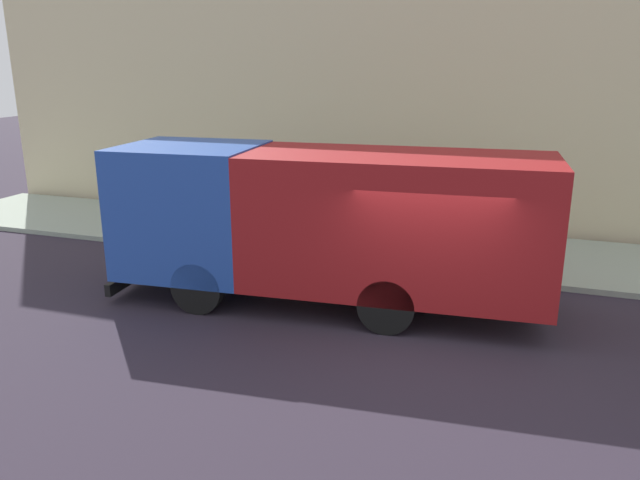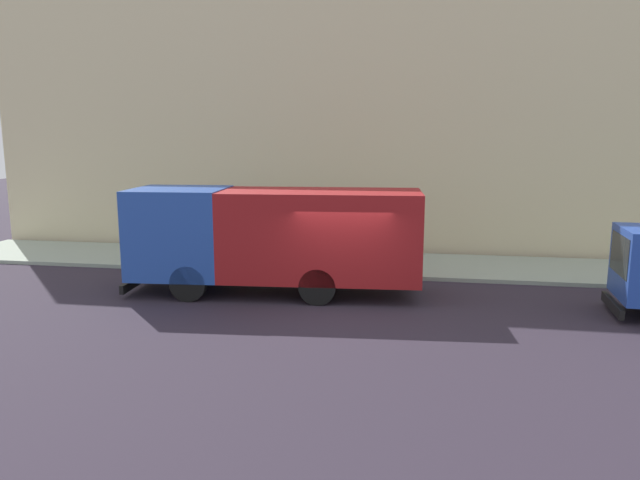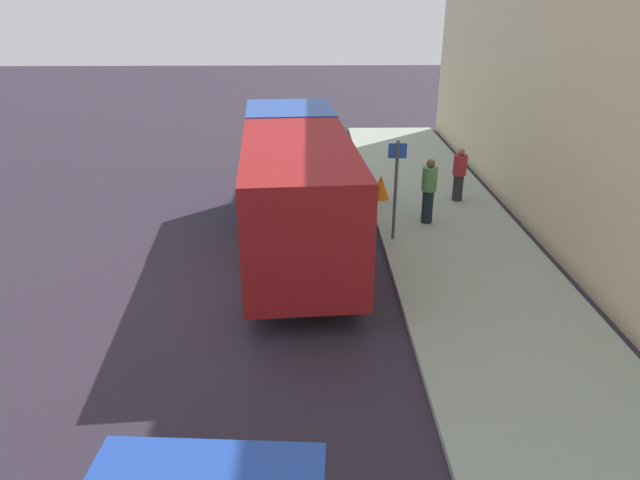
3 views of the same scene
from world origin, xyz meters
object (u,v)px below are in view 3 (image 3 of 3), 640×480
at_px(pedestrian_walking, 429,190).
at_px(street_sign_post, 396,182).
at_px(large_utility_truck, 296,183).
at_px(traffic_cone_orange, 381,187).
at_px(pedestrian_standing, 459,174).

height_order(pedestrian_walking, street_sign_post, street_sign_post).
bearing_deg(pedestrian_walking, large_utility_truck, 154.27).
bearing_deg(traffic_cone_orange, large_utility_truck, -126.63).
bearing_deg(pedestrian_standing, pedestrian_walking, 47.16).
relative_size(traffic_cone_orange, street_sign_post, 0.29).
xyz_separation_m(pedestrian_walking, traffic_cone_orange, (-1.01, 1.93, -0.55)).
distance_m(pedestrian_standing, traffic_cone_orange, 2.30).
relative_size(large_utility_truck, traffic_cone_orange, 11.42).
xyz_separation_m(large_utility_truck, pedestrian_standing, (4.70, 3.10, -0.74)).
distance_m(pedestrian_walking, pedestrian_standing, 2.14).
distance_m(large_utility_truck, street_sign_post, 2.43).
distance_m(pedestrian_walking, traffic_cone_orange, 2.25).
height_order(large_utility_truck, pedestrian_walking, large_utility_truck).
bearing_deg(pedestrian_standing, street_sign_post, 43.63).
bearing_deg(large_utility_truck, traffic_cone_orange, 49.28).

